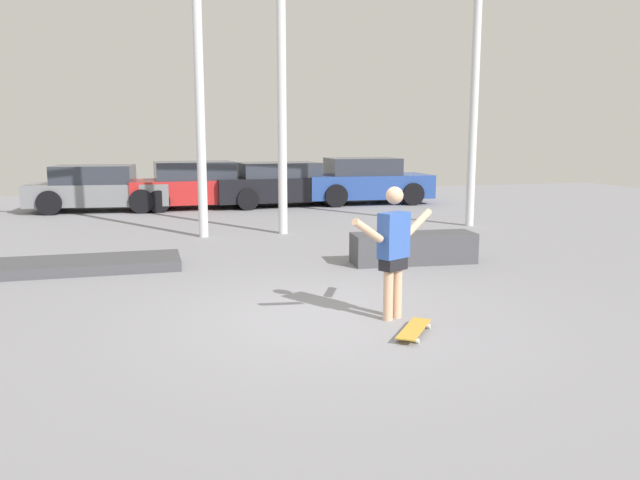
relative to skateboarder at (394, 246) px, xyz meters
name	(u,v)px	position (x,y,z in m)	size (l,w,h in m)	color
ground_plane	(328,319)	(-0.75, 0.22, -0.89)	(36.00, 36.00, 0.00)	gray
skateboarder	(394,246)	(0.00, 0.00, 0.00)	(1.27, 0.72, 1.60)	#DBAD89
skateboard	(414,329)	(0.00, -0.63, -0.83)	(0.67, 0.78, 0.08)	gold
grind_box	(413,248)	(1.62, 3.03, -0.63)	(2.14, 0.64, 0.53)	#47474C
manual_pad	(86,265)	(-3.83, 3.99, -0.81)	(3.05, 1.21, 0.17)	#47474C
canopy_support_left	(80,71)	(-3.98, 6.88, 2.58)	(4.89, 0.20, 5.78)	silver
canopy_support_right	(382,79)	(2.49, 6.88, 2.58)	(4.89, 0.20, 5.78)	silver
parked_car_grey	(99,189)	(-4.15, 12.56, -0.24)	(4.16, 2.20, 1.33)	slate
parked_car_red	(199,186)	(-1.25, 12.52, -0.21)	(4.28, 2.04, 1.41)	red
parked_car_black	(282,185)	(1.33, 12.48, -0.22)	(4.53, 2.16, 1.36)	black
parked_car_blue	(366,181)	(4.10, 12.43, -0.17)	(4.15, 2.19, 1.47)	#284793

